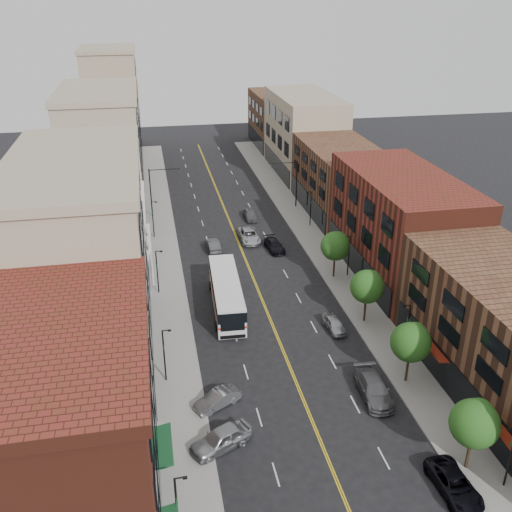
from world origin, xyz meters
TOP-DOWN VIEW (x-y plane):
  - ground at (0.00, 0.00)m, footprint 220.00×220.00m
  - sidewalk_left at (-10.00, 35.00)m, footprint 4.00×110.00m
  - sidewalk_right at (10.00, 35.00)m, footprint 4.00×110.00m
  - bldg_l_redbrick at (-17.00, -6.00)m, footprint 10.00×16.00m
  - bldg_l_tanoffice at (-17.00, 13.00)m, footprint 10.00×22.00m
  - bldg_l_white at (-17.00, 31.00)m, footprint 10.00×14.00m
  - bldg_l_far_a at (-17.00, 48.00)m, footprint 10.00×20.00m
  - bldg_l_far_b at (-17.00, 68.00)m, footprint 10.00×20.00m
  - bldg_l_far_c at (-17.00, 86.00)m, footprint 10.00×16.00m
  - bldg_r_mid at (17.00, 24.00)m, footprint 10.00×22.00m
  - bldg_r_far_a at (17.00, 45.00)m, footprint 10.00×20.00m
  - bldg_r_far_b at (17.00, 66.00)m, footprint 10.00×22.00m
  - bldg_r_far_c at (17.00, 86.00)m, footprint 10.00×18.00m
  - tree_r_0 at (9.39, -5.93)m, footprint 3.40×3.40m
  - tree_r_1 at (9.39, 4.07)m, footprint 3.40×3.40m
  - tree_r_2 at (9.39, 14.07)m, footprint 3.40×3.40m
  - tree_r_3 at (9.39, 24.07)m, footprint 3.40×3.40m
  - lamp_l_0 at (-10.95, -8.00)m, footprint 0.81×0.55m
  - lamp_l_1 at (-10.95, 8.00)m, footprint 0.81×0.55m
  - lamp_l_2 at (-10.95, 24.00)m, footprint 0.81×0.55m
  - lamp_l_3 at (-10.95, 40.00)m, footprint 0.81×0.55m
  - lamp_r_0 at (10.95, -8.00)m, footprint 0.81×0.55m
  - lamp_r_1 at (10.95, 8.00)m, footprint 0.81×0.55m
  - lamp_r_2 at (10.95, 24.00)m, footprint 0.81×0.55m
  - lamp_r_3 at (10.95, 40.00)m, footprint 0.81×0.55m
  - signal_mast_left at (-10.27, 48.00)m, footprint 4.49×0.18m
  - signal_mast_right at (10.27, 48.00)m, footprint 4.49×0.18m
  - city_bus at (-4.05, 19.41)m, footprint 3.57×12.90m
  - car_angle_a at (-7.40, -0.70)m, footprint 5.18×3.81m
  - car_angle_b at (-7.07, 3.98)m, footprint 4.21×3.13m
  - car_parked_near at (7.40, -7.74)m, footprint 2.48×4.99m
  - car_parked_mid at (5.80, 2.67)m, footprint 2.54×5.64m
  - car_parked_far at (5.80, 13.12)m, footprint 1.81×3.89m
  - car_lane_behind at (-3.61, 34.41)m, footprint 1.68×4.33m
  - car_lane_a at (4.17, 32.87)m, footprint 2.32×4.73m
  - car_lane_b at (1.50, 36.50)m, footprint 2.60×5.46m
  - car_lane_c at (3.10, 44.34)m, footprint 1.74×4.28m

SIDE VIEW (x-z plane):
  - ground at x=0.00m, z-range 0.00..0.00m
  - sidewalk_left at x=-10.00m, z-range 0.00..0.15m
  - sidewalk_right at x=10.00m, z-range 0.00..0.15m
  - car_parked_far at x=5.80m, z-range 0.00..1.29m
  - car_angle_b at x=-7.07m, z-range 0.00..1.32m
  - car_lane_a at x=4.17m, z-range 0.00..1.33m
  - car_parked_near at x=7.40m, z-range 0.00..1.36m
  - car_lane_behind at x=-3.61m, z-range 0.00..1.41m
  - car_lane_c at x=3.10m, z-range 0.00..1.45m
  - car_lane_b at x=1.50m, z-range 0.00..1.50m
  - car_parked_mid at x=5.80m, z-range 0.00..1.60m
  - car_angle_a at x=-7.40m, z-range 0.00..1.64m
  - city_bus at x=-4.05m, z-range 0.27..3.55m
  - lamp_l_0 at x=-10.95m, z-range 0.45..5.50m
  - lamp_l_1 at x=-10.95m, z-range 0.45..5.50m
  - lamp_l_2 at x=-10.95m, z-range 0.45..5.50m
  - lamp_l_3 at x=-10.95m, z-range 0.45..5.50m
  - lamp_r_0 at x=10.95m, z-range 0.45..5.50m
  - lamp_r_1 at x=10.95m, z-range 0.45..5.50m
  - lamp_r_2 at x=10.95m, z-range 0.45..5.50m
  - lamp_r_3 at x=10.95m, z-range 0.45..5.50m
  - bldg_l_white at x=-17.00m, z-range 0.00..8.00m
  - tree_r_0 at x=9.39m, z-range 1.33..6.92m
  - tree_r_1 at x=9.39m, z-range 1.33..6.92m
  - tree_r_2 at x=9.39m, z-range 1.33..6.92m
  - tree_r_3 at x=9.39m, z-range 1.33..6.92m
  - signal_mast_left at x=-10.27m, z-range 1.05..8.25m
  - signal_mast_right at x=10.27m, z-range 1.05..8.25m
  - bldg_r_far_a at x=17.00m, z-range 0.00..10.00m
  - bldg_r_far_c at x=17.00m, z-range 0.00..11.00m
  - bldg_r_mid at x=17.00m, z-range 0.00..12.00m
  - bldg_l_redbrick at x=-17.00m, z-range 0.00..14.00m
  - bldg_r_far_b at x=17.00m, z-range 0.00..14.00m
  - bldg_l_far_b at x=-17.00m, z-range 0.00..15.00m
  - bldg_l_tanoffice at x=-17.00m, z-range 0.00..18.00m
  - bldg_l_far_a at x=-17.00m, z-range 0.00..18.00m
  - bldg_l_far_c at x=-17.00m, z-range 0.00..20.00m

